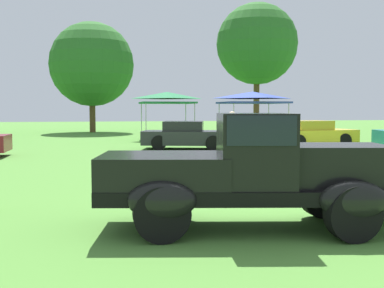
# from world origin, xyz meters

# --- Properties ---
(ground_plane) EXTENTS (120.00, 120.00, 0.00)m
(ground_plane) POSITION_xyz_m (0.00, 0.00, 0.00)
(ground_plane) COLOR #4C8433
(feature_pickup_truck) EXTENTS (4.47, 2.40, 1.70)m
(feature_pickup_truck) POSITION_xyz_m (-0.46, -0.49, 0.86)
(feature_pickup_truck) COLOR black
(feature_pickup_truck) RESTS_ON ground_plane
(show_car_charcoal) EXTENTS (4.15, 2.62, 1.22)m
(show_car_charcoal) POSITION_xyz_m (1.20, 13.40, 0.60)
(show_car_charcoal) COLOR #28282D
(show_car_charcoal) RESTS_ON ground_plane
(show_car_yellow) EXTENTS (4.27, 2.29, 1.22)m
(show_car_yellow) POSITION_xyz_m (7.09, 13.39, 0.60)
(show_car_yellow) COLOR yellow
(show_car_yellow) RESTS_ON ground_plane
(spectator_between_cars) EXTENTS (0.47, 0.41, 1.69)m
(spectator_between_cars) POSITION_xyz_m (1.28, 6.46, 0.91)
(spectator_between_cars) COLOR #9E998E
(spectator_between_cars) RESTS_ON ground_plane
(canopy_tent_center_field) EXTENTS (2.94, 2.94, 2.71)m
(canopy_tent_center_field) POSITION_xyz_m (1.25, 19.58, 2.42)
(canopy_tent_center_field) COLOR #B7B7BC
(canopy_tent_center_field) RESTS_ON ground_plane
(canopy_tent_right_field) EXTENTS (3.35, 3.35, 2.71)m
(canopy_tent_right_field) POSITION_xyz_m (5.81, 18.16, 2.42)
(canopy_tent_right_field) COLOR #B7B7BC
(canopy_tent_right_field) RESTS_ON ground_plane
(treeline_mid_left) EXTENTS (6.26, 6.26, 8.21)m
(treeline_mid_left) POSITION_xyz_m (-2.96, 29.58, 5.07)
(treeline_mid_left) COLOR brown
(treeline_mid_left) RESTS_ON ground_plane
(treeline_center) EXTENTS (6.06, 6.06, 9.63)m
(treeline_center) POSITION_xyz_m (9.18, 27.34, 6.59)
(treeline_center) COLOR brown
(treeline_center) RESTS_ON ground_plane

